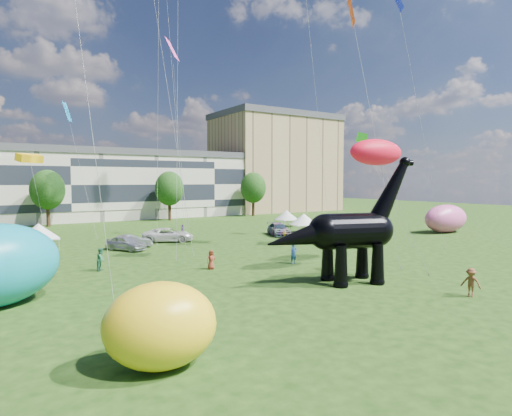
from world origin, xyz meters
TOP-DOWN VIEW (x-y plane):
  - ground at (0.00, 0.00)m, footprint 220.00×220.00m
  - terrace_row at (-8.00, 62.00)m, footprint 78.00×11.00m
  - apartment_block at (40.00, 65.00)m, footprint 28.00×18.00m
  - tree_mid_left at (-12.00, 53.00)m, footprint 5.20×5.20m
  - tree_mid_right at (8.00, 53.00)m, footprint 5.20×5.20m
  - tree_far_right at (26.00, 53.00)m, footprint 5.20×5.20m
  - dinosaur_sculpture at (0.74, 1.00)m, footprint 11.25×4.78m
  - car_silver at (-8.33, 23.38)m, footprint 3.81×4.77m
  - car_grey at (-7.38, 24.76)m, footprint 4.49×2.20m
  - car_white at (-2.35, 26.97)m, footprint 6.49×5.00m
  - car_dark at (12.07, 24.76)m, footprint 3.96×5.86m
  - gazebo_near at (16.73, 25.32)m, footprint 4.68×4.68m
  - gazebo_far at (19.56, 33.06)m, footprint 3.81×3.81m
  - gazebo_left at (-15.86, 28.39)m, footprint 4.79×4.79m
  - inflatable_pink at (33.54, 14.87)m, footprint 7.81×3.92m
  - inflatable_yellow at (-15.11, -5.23)m, footprint 5.03×4.32m
  - visitors at (-1.34, 12.85)m, footprint 44.80×37.60m
  - kites at (2.01, 11.56)m, footprint 50.18×45.04m

SIDE VIEW (x-z plane):
  - ground at x=0.00m, z-range 0.00..0.00m
  - car_grey at x=-7.38m, z-range 0.00..1.42m
  - car_silver at x=-8.33m, z-range 0.00..1.52m
  - car_dark at x=12.07m, z-range 0.00..1.58m
  - car_white at x=-2.35m, z-range 0.00..1.64m
  - visitors at x=-1.34m, z-range -0.07..1.80m
  - inflatable_yellow at x=-15.11m, z-range 0.00..3.33m
  - gazebo_far at x=19.56m, z-range 0.52..3.10m
  - gazebo_near at x=16.73m, z-range 0.54..3.20m
  - inflatable_pink at x=33.54m, z-range 0.00..3.90m
  - gazebo_left at x=-15.86m, z-range 0.56..3.35m
  - dinosaur_sculpture at x=0.74m, z-range -1.13..8.11m
  - terrace_row at x=-8.00m, z-range 0.00..12.00m
  - tree_mid_left at x=-12.00m, z-range 1.57..11.01m
  - tree_mid_right at x=8.00m, z-range 1.57..11.01m
  - tree_far_right at x=26.00m, z-range 1.57..11.01m
  - apartment_block at x=40.00m, z-range 0.00..22.00m
  - kites at x=2.01m, z-range -0.32..29.79m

